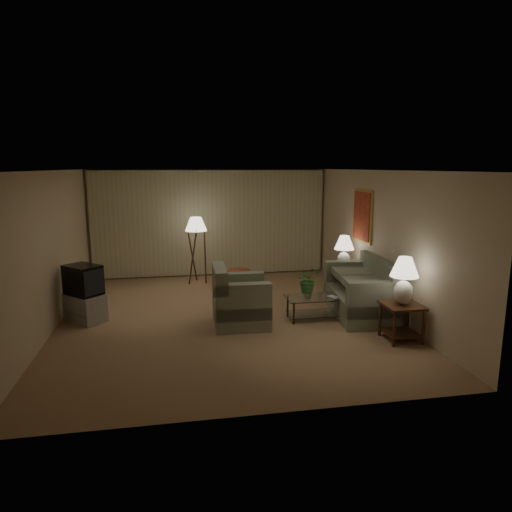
{
  "coord_description": "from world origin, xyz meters",
  "views": [
    {
      "loc": [
        -0.9,
        -8.14,
        2.77
      ],
      "look_at": [
        0.68,
        0.6,
        1.02
      ],
      "focal_mm": 32.0,
      "sensor_mm": 36.0,
      "label": 1
    }
  ],
  "objects": [
    {
      "name": "side_table_near",
      "position": [
        2.65,
        -1.67,
        0.42
      ],
      "size": [
        0.59,
        0.59,
        0.6
      ],
      "color": "#381D0F",
      "rests_on": "ground"
    },
    {
      "name": "floor_lamp",
      "position": [
        -0.4,
        2.65,
        0.83
      ],
      "size": [
        0.52,
        0.52,
        1.59
      ],
      "color": "#381D0F",
      "rests_on": "ground"
    },
    {
      "name": "side_table_far",
      "position": [
        2.65,
        0.93,
        0.41
      ],
      "size": [
        0.54,
        0.45,
        0.6
      ],
      "color": "#381D0F",
      "rests_on": "ground"
    },
    {
      "name": "flowers",
      "position": [
        1.45,
        -0.42,
        0.8
      ],
      "size": [
        0.5,
        0.46,
        0.48
      ],
      "primitive_type": "imported",
      "rotation": [
        0.0,
        0.0,
        0.22
      ],
      "color": "#377D38",
      "rests_on": "vase"
    },
    {
      "name": "sofa",
      "position": [
        2.5,
        -0.32,
        0.42
      ],
      "size": [
        2.12,
        1.37,
        0.85
      ],
      "rotation": [
        0.0,
        0.0,
        -1.68
      ],
      "color": "gray",
      "rests_on": "ground"
    },
    {
      "name": "book",
      "position": [
        1.85,
        -0.52,
        0.42
      ],
      "size": [
        0.21,
        0.24,
        0.02
      ],
      "primitive_type": "imported",
      "rotation": [
        0.0,
        0.0,
        0.41
      ],
      "color": "olive",
      "rests_on": "coffee_table"
    },
    {
      "name": "vase",
      "position": [
        1.45,
        -0.42,
        0.49
      ],
      "size": [
        0.17,
        0.17,
        0.15
      ],
      "primitive_type": "imported",
      "rotation": [
        0.0,
        0.0,
        -0.25
      ],
      "color": "silver",
      "rests_on": "coffee_table"
    },
    {
      "name": "ottoman",
      "position": [
        0.55,
        2.24,
        0.19
      ],
      "size": [
        0.65,
        0.65,
        0.37
      ],
      "primitive_type": "cylinder",
      "rotation": [
        0.0,
        0.0,
        -0.19
      ],
      "color": "#A15636",
      "rests_on": "ground"
    },
    {
      "name": "armchair",
      "position": [
        0.21,
        -0.47,
        0.42
      ],
      "size": [
        1.05,
        1.0,
        0.84
      ],
      "rotation": [
        0.0,
        0.0,
        1.54
      ],
      "color": "gray",
      "rests_on": "ground"
    },
    {
      "name": "room_shell",
      "position": [
        0.02,
        1.51,
        1.75
      ],
      "size": [
        6.04,
        7.02,
        2.72
      ],
      "color": "beige",
      "rests_on": "ground"
    },
    {
      "name": "coffee_table",
      "position": [
        1.6,
        -0.42,
        0.28
      ],
      "size": [
        1.07,
        0.58,
        0.41
      ],
      "color": "silver",
      "rests_on": "ground"
    },
    {
      "name": "table_lamp_far",
      "position": [
        2.65,
        0.93,
        1.03
      ],
      "size": [
        0.42,
        0.42,
        0.73
      ],
      "color": "white",
      "rests_on": "side_table_far"
    },
    {
      "name": "tv_cabinet",
      "position": [
        -2.55,
        0.23,
        0.25
      ],
      "size": [
        1.16,
        1.16,
        0.5
      ],
      "primitive_type": "cube",
      "rotation": [
        0.0,
        0.0,
        -0.78
      ],
      "color": "#A1A2A4",
      "rests_on": "ground"
    },
    {
      "name": "table_lamp_near",
      "position": [
        2.65,
        -1.67,
        1.06
      ],
      "size": [
        0.45,
        0.45,
        0.77
      ],
      "color": "white",
      "rests_on": "side_table_near"
    },
    {
      "name": "ground",
      "position": [
        0.0,
        0.0,
        0.0
      ],
      "size": [
        7.0,
        7.0,
        0.0
      ],
      "primitive_type": "plane",
      "color": "#9D7F56",
      "rests_on": "ground"
    },
    {
      "name": "crt_tv",
      "position": [
        -2.55,
        0.23,
        0.77
      ],
      "size": [
        1.07,
        1.07,
        0.54
      ],
      "primitive_type": "cube",
      "rotation": [
        0.0,
        0.0,
        -0.78
      ],
      "color": "black",
      "rests_on": "tv_cabinet"
    }
  ]
}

